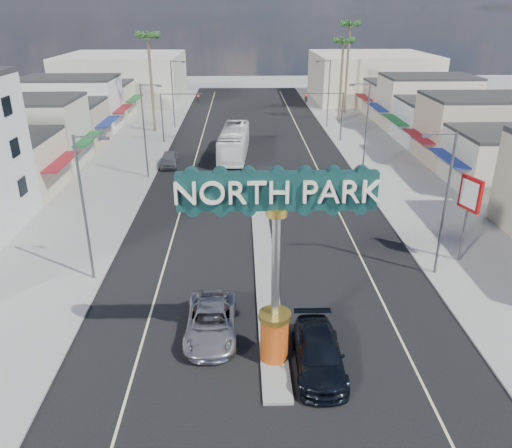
{
  "coord_description": "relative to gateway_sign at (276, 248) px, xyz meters",
  "views": [
    {
      "loc": [
        -1.44,
        -17.13,
        15.35
      ],
      "look_at": [
        -0.62,
        9.58,
        3.76
      ],
      "focal_mm": 35.0,
      "sensor_mm": 36.0,
      "label": 1
    }
  ],
  "objects": [
    {
      "name": "car_parked_right",
      "position": [
        8.79,
        22.75,
        -5.09
      ],
      "size": [
        2.29,
        5.22,
        1.67
      ],
      "primitive_type": "imported",
      "rotation": [
        0.0,
        0.0,
        0.11
      ],
      "color": "white",
      "rests_on": "ground"
    },
    {
      "name": "streetlight_r_far",
      "position": [
        10.43,
        50.02,
        -0.86
      ],
      "size": [
        2.03,
        0.22,
        9.0
      ],
      "color": "#47474C",
      "rests_on": "ground"
    },
    {
      "name": "suv_right",
      "position": [
        2.0,
        -0.58,
        -5.15
      ],
      "size": [
        2.25,
        5.41,
        1.56
      ],
      "primitive_type": "imported",
      "rotation": [
        0.0,
        0.0,
        -0.01
      ],
      "color": "black",
      "rests_on": "ground"
    },
    {
      "name": "road",
      "position": [
        0.0,
        28.02,
        -5.92
      ],
      "size": [
        20.0,
        120.0,
        0.01
      ],
      "primitive_type": "cube",
      "color": "black",
      "rests_on": "ground"
    },
    {
      "name": "sidewalk_right",
      "position": [
        14.0,
        28.02,
        -5.87
      ],
      "size": [
        8.0,
        120.0,
        0.12
      ],
      "primitive_type": "cube",
      "color": "gray",
      "rests_on": "ground"
    },
    {
      "name": "storefront_row_left",
      "position": [
        -24.0,
        41.02,
        -2.93
      ],
      "size": [
        12.0,
        42.0,
        6.0
      ],
      "primitive_type": "cube",
      "color": "beige",
      "rests_on": "ground"
    },
    {
      "name": "traffic_signal_right",
      "position": [
        9.18,
        42.02,
        -1.65
      ],
      "size": [
        5.09,
        0.45,
        6.0
      ],
      "color": "#47474C",
      "rests_on": "ground"
    },
    {
      "name": "storefront_row_right",
      "position": [
        24.0,
        41.02,
        -2.93
      ],
      "size": [
        12.0,
        42.0,
        6.0
      ],
      "primitive_type": "cube",
      "color": "#B7B29E",
      "rests_on": "ground"
    },
    {
      "name": "streetlight_r_mid",
      "position": [
        10.43,
        28.02,
        -0.86
      ],
      "size": [
        2.03,
        0.22,
        9.0
      ],
      "color": "#47474C",
      "rests_on": "ground"
    },
    {
      "name": "streetlight_l_mid",
      "position": [
        -10.43,
        28.02,
        -0.86
      ],
      "size": [
        2.03,
        0.22,
        9.0
      ],
      "color": "#47474C",
      "rests_on": "ground"
    },
    {
      "name": "ground",
      "position": [
        0.0,
        28.02,
        -5.93
      ],
      "size": [
        160.0,
        160.0,
        0.0
      ],
      "primitive_type": "plane",
      "color": "gray",
      "rests_on": "ground"
    },
    {
      "name": "car_parked_left",
      "position": [
        -9.0,
        31.97,
        -5.18
      ],
      "size": [
        1.9,
        4.44,
        1.5
      ],
      "primitive_type": "imported",
      "rotation": [
        0.0,
        0.0,
        0.03
      ],
      "color": "slate",
      "rests_on": "ground"
    },
    {
      "name": "gateway_sign",
      "position": [
        0.0,
        0.0,
        0.0
      ],
      "size": [
        8.2,
        1.5,
        9.15
      ],
      "color": "red",
      "rests_on": "median_island"
    },
    {
      "name": "palm_right_mid",
      "position": [
        13.0,
        54.02,
        4.67
      ],
      "size": [
        2.6,
        2.6,
        12.1
      ],
      "color": "brown",
      "rests_on": "ground"
    },
    {
      "name": "streetlight_l_far",
      "position": [
        -10.43,
        50.02,
        -0.86
      ],
      "size": [
        2.03,
        0.22,
        9.0
      ],
      "color": "#47474C",
      "rests_on": "ground"
    },
    {
      "name": "median_island",
      "position": [
        0.0,
        12.02,
        -5.85
      ],
      "size": [
        1.3,
        30.0,
        0.16
      ],
      "primitive_type": "cube",
      "color": "gray",
      "rests_on": "ground"
    },
    {
      "name": "suv_left",
      "position": [
        -3.08,
        2.11,
        -5.17
      ],
      "size": [
        2.56,
        5.5,
        1.52
      ],
      "primitive_type": "imported",
      "rotation": [
        0.0,
        0.0,
        0.01
      ],
      "color": "#A4A4A8",
      "rests_on": "ground"
    },
    {
      "name": "palm_right_far",
      "position": [
        15.0,
        60.02,
        6.46
      ],
      "size": [
        2.6,
        2.6,
        14.1
      ],
      "color": "brown",
      "rests_on": "ground"
    },
    {
      "name": "backdrop_far_left",
      "position": [
        -22.0,
        73.02,
        -1.93
      ],
      "size": [
        20.0,
        20.0,
        8.0
      ],
      "primitive_type": "cube",
      "color": "#B7B29E",
      "rests_on": "ground"
    },
    {
      "name": "bank_pylon_sign",
      "position": [
        12.82,
        9.66,
        -1.52
      ],
      "size": [
        0.75,
        1.76,
        5.67
      ],
      "rotation": [
        0.0,
        0.0,
        0.31
      ],
      "color": "#47474C",
      "rests_on": "sidewalk_right"
    },
    {
      "name": "traffic_signal_left",
      "position": [
        -9.18,
        42.02,
        -1.65
      ],
      "size": [
        5.09,
        0.45,
        6.0
      ],
      "color": "#47474C",
      "rests_on": "ground"
    },
    {
      "name": "palm_left_far",
      "position": [
        -13.0,
        48.02,
        5.57
      ],
      "size": [
        2.6,
        2.6,
        13.1
      ],
      "color": "brown",
      "rests_on": "ground"
    },
    {
      "name": "streetlight_r_near",
      "position": [
        10.43,
        8.02,
        -0.86
      ],
      "size": [
        2.03,
        0.22,
        9.0
      ],
      "color": "#47474C",
      "rests_on": "ground"
    },
    {
      "name": "backdrop_far_right",
      "position": [
        22.0,
        73.02,
        -1.93
      ],
      "size": [
        20.0,
        20.0,
        8.0
      ],
      "primitive_type": "cube",
      "color": "beige",
      "rests_on": "ground"
    },
    {
      "name": "sidewalk_left",
      "position": [
        -14.0,
        28.02,
        -5.87
      ],
      "size": [
        8.0,
        120.0,
        0.12
      ],
      "primitive_type": "cube",
      "color": "gray",
      "rests_on": "ground"
    },
    {
      "name": "streetlight_l_near",
      "position": [
        -10.43,
        8.02,
        -0.86
      ],
      "size": [
        2.03,
        0.22,
        9.0
      ],
      "color": "#47474C",
      "rests_on": "ground"
    },
    {
      "name": "city_bus",
      "position": [
        -2.21,
        35.48,
        -4.3
      ],
      "size": [
        3.55,
        11.83,
        3.25
      ],
      "primitive_type": "imported",
      "rotation": [
        0.0,
        0.0,
        -0.07
      ],
      "color": "white",
      "rests_on": "ground"
    }
  ]
}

